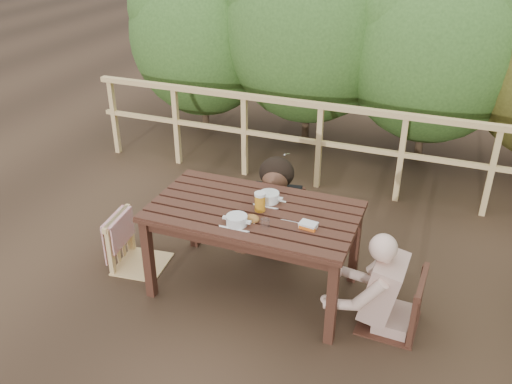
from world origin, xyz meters
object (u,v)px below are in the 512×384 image
(soup_near, at_px, (237,221))
(butter_tub, at_px, (308,226))
(soup_far, at_px, (269,198))
(chair_left, at_px, (137,222))
(diner_right, at_px, (402,256))
(bread_roll, at_px, (252,219))
(chair_far, at_px, (279,198))
(chair_right, at_px, (395,276))
(woman, at_px, (280,172))
(table, at_px, (254,250))
(beer_glass, at_px, (260,203))
(tumbler, at_px, (265,224))

(soup_near, xyz_separation_m, butter_tub, (0.51, 0.15, -0.02))
(soup_far, xyz_separation_m, butter_tub, (0.41, -0.28, -0.02))
(chair_left, distance_m, butter_tub, 1.58)
(chair_left, height_order, diner_right, diner_right)
(chair_left, distance_m, soup_far, 1.21)
(bread_roll, relative_size, butter_tub, 0.86)
(chair_far, bearing_deg, chair_right, -43.66)
(diner_right, distance_m, butter_tub, 0.71)
(chair_far, relative_size, diner_right, 0.70)
(chair_left, bearing_deg, woman, -54.91)
(butter_tub, bearing_deg, table, 174.08)
(chair_left, xyz_separation_m, soup_far, (1.13, 0.23, 0.35))
(chair_right, bearing_deg, diner_right, 92.45)
(chair_left, xyz_separation_m, diner_right, (2.24, 0.02, 0.19))
(table, bearing_deg, chair_right, -2.21)
(chair_left, bearing_deg, chair_far, -55.55)
(bread_roll, bearing_deg, soup_near, -134.44)
(chair_right, bearing_deg, beer_glass, -89.53)
(chair_right, xyz_separation_m, soup_far, (-1.07, 0.21, 0.34))
(soup_far, xyz_separation_m, bread_roll, (-0.01, -0.34, -0.01))
(chair_right, relative_size, soup_far, 3.37)
(chair_far, distance_m, butter_tub, 1.11)
(diner_right, height_order, bread_roll, diner_right)
(chair_far, bearing_deg, soup_near, -97.13)
(soup_near, bearing_deg, chair_left, 169.10)
(soup_far, bearing_deg, soup_near, -103.67)
(table, relative_size, tumbler, 19.62)
(woman, xyz_separation_m, diner_right, (1.23, -0.86, -0.06))
(chair_far, xyz_separation_m, diner_right, (1.23, -0.84, 0.19))
(chair_far, bearing_deg, diner_right, -43.00)
(diner_right, height_order, soup_far, diner_right)
(table, distance_m, soup_far, 0.46)
(chair_left, bearing_deg, tumbler, -103.69)
(tumbler, bearing_deg, bread_roll, 157.18)
(chair_right, bearing_deg, bread_roll, -80.75)
(diner_right, distance_m, bread_roll, 1.13)
(woman, xyz_separation_m, beer_glass, (0.12, -0.83, 0.14))
(chair_left, height_order, soup_far, chair_left)
(soup_far, relative_size, butter_tub, 2.10)
(chair_left, relative_size, tumbler, 10.91)
(chair_far, relative_size, woman, 0.64)
(table, height_order, beer_glass, beer_glass)
(table, relative_size, chair_left, 1.80)
(diner_right, relative_size, soup_far, 4.69)
(diner_right, distance_m, soup_near, 1.24)
(woman, bearing_deg, chair_left, 32.83)
(tumbler, relative_size, butter_tub, 0.64)
(chair_left, distance_m, tumbler, 1.30)
(table, bearing_deg, bread_roll, -72.13)
(chair_left, distance_m, soup_near, 1.11)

